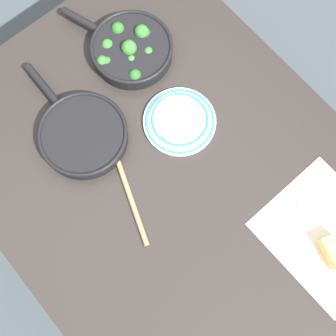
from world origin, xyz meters
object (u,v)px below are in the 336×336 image
at_px(skillet_broccoli, 131,49).
at_px(skillet_eggs, 83,134).
at_px(wooden_spoon, 120,169).
at_px(dinner_plate_stack, 180,121).
at_px(cheese_block, 334,251).

bearing_deg(skillet_broccoli, skillet_eggs, 95.87).
height_order(skillet_eggs, wooden_spoon, skillet_eggs).
height_order(wooden_spoon, dinner_plate_stack, dinner_plate_stack).
distance_m(skillet_broccoli, skillet_eggs, 0.31).
bearing_deg(dinner_plate_stack, skillet_broccoli, -7.14).
relative_size(skillet_broccoli, cheese_block, 3.86).
distance_m(skillet_eggs, cheese_block, 0.77).
bearing_deg(skillet_broccoli, cheese_block, 164.40).
bearing_deg(cheese_block, wooden_spoon, 27.72).
distance_m(skillet_broccoli, wooden_spoon, 0.38).
relative_size(skillet_eggs, wooden_spoon, 1.14).
relative_size(skillet_broccoli, wooden_spoon, 1.02).
xyz_separation_m(skillet_broccoli, cheese_block, (-0.83, -0.03, -0.01)).
bearing_deg(dinner_plate_stack, wooden_spoon, 90.12).
bearing_deg(wooden_spoon, skillet_eggs, 28.45).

